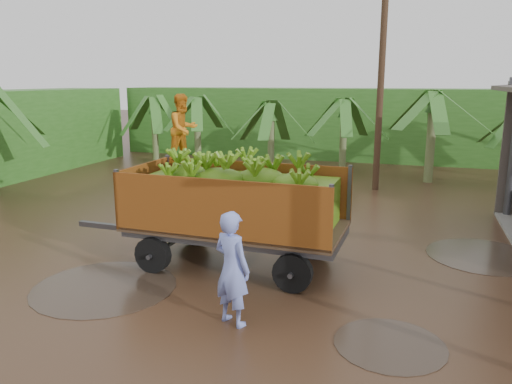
% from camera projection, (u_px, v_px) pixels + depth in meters
% --- Properties ---
extents(ground, '(100.00, 100.00, 0.00)m').
position_uv_depth(ground, '(290.00, 262.00, 11.30)').
color(ground, black).
rests_on(ground, ground).
extents(hedge_north, '(22.00, 3.00, 3.60)m').
position_uv_depth(hedge_north, '(326.00, 123.00, 26.37)').
color(hedge_north, '#2D661E').
rests_on(hedge_north, ground).
extents(banana_trailer, '(6.51, 2.41, 3.73)m').
position_uv_depth(banana_trailer, '(235.00, 203.00, 10.83)').
color(banana_trailer, '#9D5516').
rests_on(banana_trailer, ground).
extents(man_blue, '(0.85, 0.72, 1.97)m').
position_uv_depth(man_blue, '(232.00, 268.00, 8.26)').
color(man_blue, '#7C8DE3').
rests_on(man_blue, ground).
extents(utility_pole, '(1.20, 0.24, 8.51)m').
position_uv_depth(utility_pole, '(381.00, 72.00, 17.81)').
color(utility_pole, '#47301E').
rests_on(utility_pole, ground).
extents(banana_plants, '(24.62, 19.75, 4.15)m').
position_uv_depth(banana_plants, '(241.00, 143.00, 18.40)').
color(banana_plants, '#2D661E').
rests_on(banana_plants, ground).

